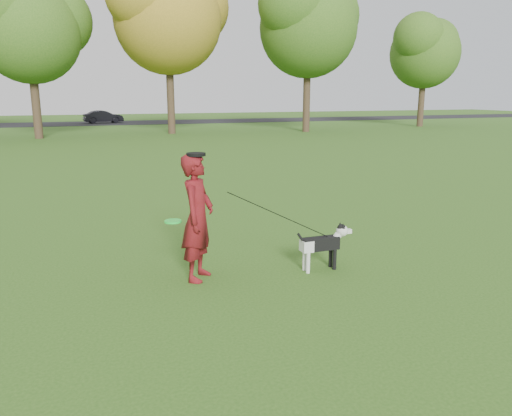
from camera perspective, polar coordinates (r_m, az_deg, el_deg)
name	(u,v)px	position (r m, az deg, el deg)	size (l,w,h in m)	color
ground	(240,278)	(7.24, -1.86, -7.96)	(120.00, 120.00, 0.00)	#285116
road	(98,123)	(46.55, -17.61, 9.21)	(120.00, 7.00, 0.02)	black
man	(198,218)	(7.00, -6.69, -1.10)	(0.65, 0.43, 1.79)	#5B100D
dog	(324,242)	(7.51, 7.80, -3.88)	(0.92, 0.18, 0.70)	black
car_mid	(103,117)	(46.55, -17.06, 9.94)	(1.16, 3.32, 1.10)	black
man_held_items	(280,216)	(7.21, 2.79, -0.87)	(2.47, 0.41, 1.33)	#1BDD3B
tree_row	(75,8)	(32.86, -19.94, 20.69)	(51.74, 8.86, 12.01)	#38281C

